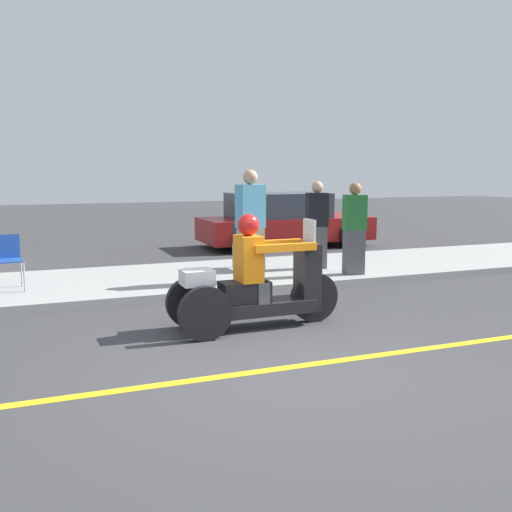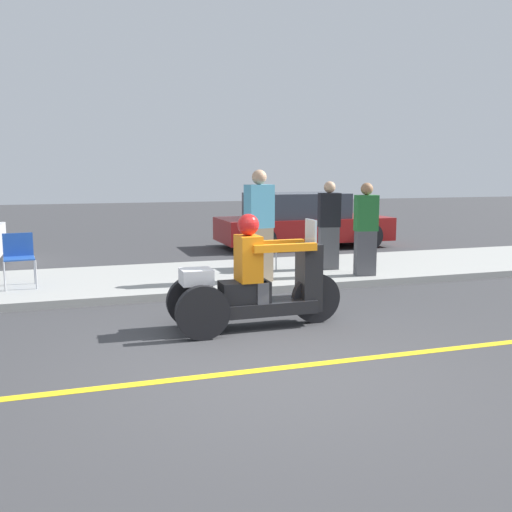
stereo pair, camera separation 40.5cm
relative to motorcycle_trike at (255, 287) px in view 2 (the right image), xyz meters
name	(u,v)px [view 2 (the right image)]	position (x,y,z in m)	size (l,w,h in m)	color
ground_plane	(269,370)	(-0.34, -1.46, -0.50)	(60.00, 60.00, 0.00)	#38383A
lane_stripe	(302,365)	(0.01, -1.46, -0.50)	(24.00, 0.12, 0.01)	gold
sidewalk_strip	(181,279)	(-0.34, 3.14, -0.44)	(28.00, 2.80, 0.12)	#9E9E99
motorcycle_trike	(255,287)	(0.00, 0.00, 0.00)	(2.15, 0.70, 1.39)	black
spectator_far_back	(259,228)	(0.78, 2.21, 0.48)	(0.47, 0.33, 1.80)	gray
spectator_near_curb	(329,227)	(2.35, 2.94, 0.38)	(0.41, 0.29, 1.59)	#515156
spectator_mid_group	(366,231)	(2.68, 2.18, 0.38)	(0.41, 0.30, 1.58)	#515156
folding_chair_set_back	(258,241)	(1.17, 3.44, 0.12)	(0.49, 0.49, 0.82)	#A5A8AD
folding_chair_curbside	(19,254)	(-2.88, 2.97, 0.12)	(0.51, 0.51, 0.82)	#A5A8AD
parked_car_lot_far	(301,221)	(3.39, 6.76, 0.14)	(4.26, 1.95, 1.35)	maroon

